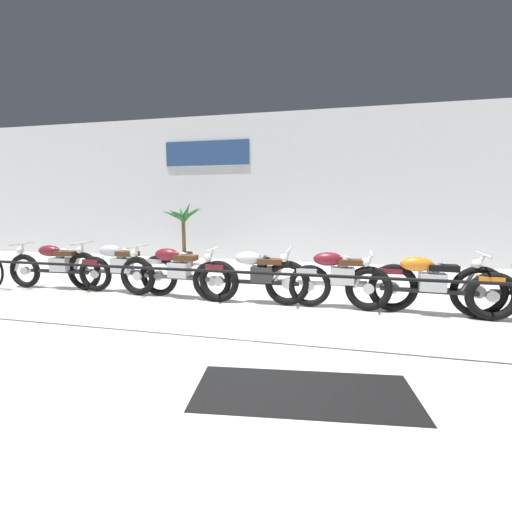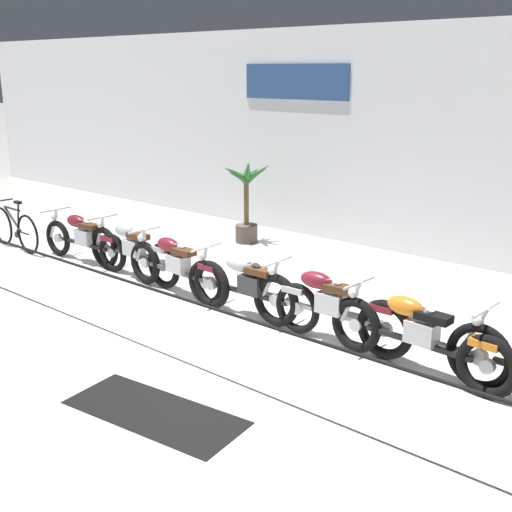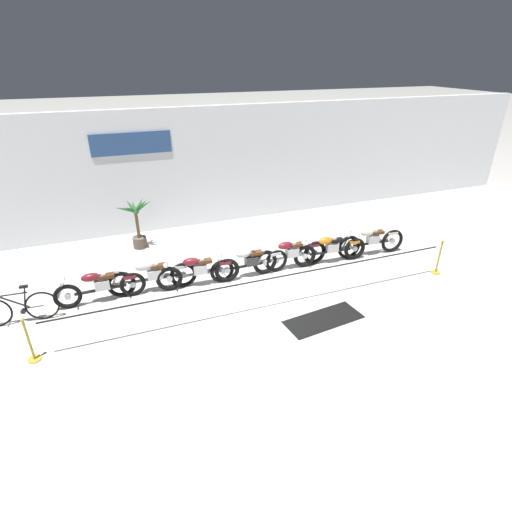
# 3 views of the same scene
# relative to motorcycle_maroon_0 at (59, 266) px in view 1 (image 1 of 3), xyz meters

# --- Properties ---
(ground_plane) EXTENTS (120.00, 120.00, 0.00)m
(ground_plane) POSITION_rel_motorcycle_maroon_0_xyz_m (3.97, -0.72, -0.46)
(ground_plane) COLOR silver
(back_wall) EXTENTS (28.00, 0.29, 4.20)m
(back_wall) POSITION_rel_motorcycle_maroon_0_xyz_m (3.97, 4.40, 1.65)
(back_wall) COLOR white
(back_wall) RESTS_ON ground
(motorcycle_maroon_0) EXTENTS (2.26, 0.62, 0.92)m
(motorcycle_maroon_0) POSITION_rel_motorcycle_maroon_0_xyz_m (0.00, 0.00, 0.00)
(motorcycle_maroon_0) COLOR black
(motorcycle_maroon_0) RESTS_ON ground
(motorcycle_silver_1) EXTENTS (2.37, 0.62, 0.95)m
(motorcycle_silver_1) POSITION_rel_motorcycle_maroon_0_xyz_m (1.32, 0.03, 0.02)
(motorcycle_silver_1) COLOR black
(motorcycle_silver_1) RESTS_ON ground
(motorcycle_maroon_2) EXTENTS (2.31, 0.62, 0.94)m
(motorcycle_maroon_2) POSITION_rel_motorcycle_maroon_0_xyz_m (2.53, -0.10, 0.00)
(motorcycle_maroon_2) COLOR black
(motorcycle_maroon_2) RESTS_ON ground
(motorcycle_silver_3) EXTENTS (2.35, 0.62, 0.92)m
(motorcycle_silver_3) POSITION_rel_motorcycle_maroon_0_xyz_m (4.02, -0.11, 0.01)
(motorcycle_silver_3) COLOR black
(motorcycle_silver_3) RESTS_ON ground
(motorcycle_maroon_4) EXTENTS (2.39, 0.62, 0.95)m
(motorcycle_maroon_4) POSITION_rel_motorcycle_maroon_0_xyz_m (5.31, -0.08, 0.01)
(motorcycle_maroon_4) COLOR black
(motorcycle_maroon_4) RESTS_ON ground
(motorcycle_orange_5) EXTENTS (2.40, 0.62, 0.93)m
(motorcycle_orange_5) POSITION_rel_motorcycle_maroon_0_xyz_m (6.60, -0.17, 0.00)
(motorcycle_orange_5) COLOR black
(motorcycle_orange_5) RESTS_ON ground
(potted_palm_left_of_row) EXTENTS (1.17, 0.98, 1.78)m
(potted_palm_left_of_row) POSITION_rel_motorcycle_maroon_0_xyz_m (1.28, 3.00, 0.47)
(potted_palm_left_of_row) COLOR brown
(potted_palm_left_of_row) RESTS_ON ground
(stanchion_far_left) EXTENTS (10.57, 0.28, 1.05)m
(stanchion_far_left) POSITION_rel_motorcycle_maroon_0_xyz_m (2.48, -1.84, 0.28)
(stanchion_far_left) COLOR gold
(stanchion_far_left) RESTS_ON ground
(floor_banner) EXTENTS (2.02, 1.02, 0.01)m
(floor_banner) POSITION_rel_motorcycle_maroon_0_xyz_m (4.99, -2.73, -0.45)
(floor_banner) COLOR black
(floor_banner) RESTS_ON ground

